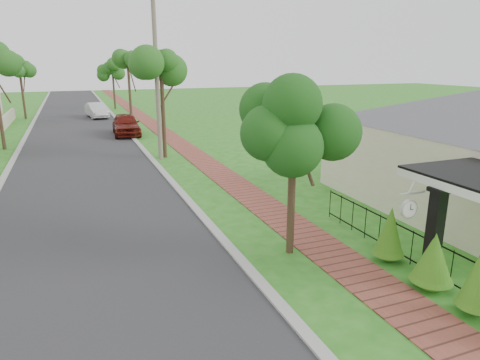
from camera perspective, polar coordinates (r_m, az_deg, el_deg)
ground at (r=10.37m, az=0.58°, el=-15.66°), size 160.00×160.00×0.00m
road at (r=28.73m, az=-20.43°, el=3.77°), size 7.00×120.00×0.02m
kerb_right at (r=29.00m, az=-13.21°, el=4.45°), size 0.30×120.00×0.10m
kerb_left at (r=28.92m, az=-27.65°, el=3.04°), size 0.30×120.00×0.10m
sidewalk at (r=29.47m, az=-8.20°, el=4.87°), size 1.50×120.00×0.03m
porch_post at (r=11.51m, az=24.35°, el=-7.61°), size 0.48×0.48×2.52m
picket_fence at (r=12.60m, az=21.95°, el=-8.24°), size 0.03×8.02×1.00m
street_trees at (r=35.08m, az=-21.27°, el=13.15°), size 10.70×37.65×5.89m
hedge_row at (r=11.09m, az=26.76°, el=-10.79°), size 0.90×4.66×1.79m
parked_car_red at (r=33.49m, az=-14.96°, el=7.18°), size 2.12×4.82×1.61m
parked_car_white at (r=44.79m, az=-18.56°, el=8.78°), size 2.17×4.57×1.45m
near_tree at (r=11.67m, az=7.19°, el=7.21°), size 1.82×1.82×4.67m
utility_pole at (r=24.32m, az=-11.05°, el=13.52°), size 1.20×0.24×9.14m
station_clock at (r=11.16m, az=21.58°, el=-3.46°), size 0.77×0.13×0.65m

